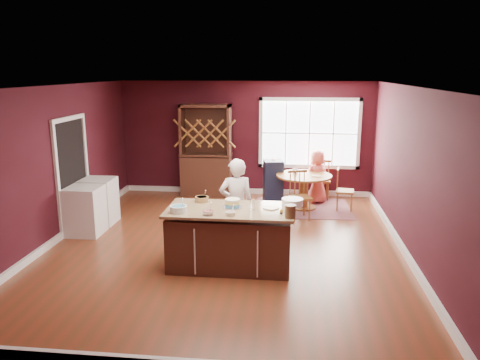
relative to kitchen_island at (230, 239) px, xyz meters
name	(u,v)px	position (x,y,z in m)	size (l,w,h in m)	color
room_shell	(225,169)	(-0.19, 0.85, 0.91)	(7.00, 7.00, 7.00)	brown
window	(309,133)	(1.31, 4.32, 1.06)	(2.36, 0.10, 1.66)	white
doorway	(73,175)	(-3.16, 1.45, 0.59)	(0.08, 1.26, 2.13)	white
kitchen_island	(230,239)	(0.00, 0.00, 0.00)	(1.91, 1.00, 0.92)	#46231A
dining_table	(304,185)	(1.19, 3.21, 0.10)	(1.19, 1.19, 0.75)	brown
baker	(236,205)	(0.01, 0.70, 0.34)	(0.57, 0.37, 1.56)	silver
layer_cake	(233,203)	(0.03, 0.08, 0.54)	(0.32, 0.32, 0.13)	white
bowl_blue	(178,209)	(-0.73, -0.26, 0.53)	(0.25, 0.25, 0.10)	white
bowl_yellow	(202,199)	(-0.49, 0.33, 0.52)	(0.21, 0.21, 0.08)	#A87B44
bowl_pink	(208,213)	(-0.27, -0.34, 0.51)	(0.16, 0.16, 0.06)	white
bowl_olive	(230,214)	(0.05, -0.33, 0.51)	(0.15, 0.15, 0.05)	beige
drinking_glass	(252,205)	(0.34, -0.05, 0.56)	(0.08, 0.08, 0.17)	silver
dinner_plate	(271,208)	(0.61, 0.09, 0.49)	(0.25, 0.25, 0.02)	#FFF5CE
white_tub	(292,202)	(0.93, 0.26, 0.54)	(0.33, 0.33, 0.11)	white
stoneware_crock	(290,211)	(0.90, -0.35, 0.57)	(0.15, 0.15, 0.19)	#4C361D
toy_figurine	(281,212)	(0.77, -0.19, 0.52)	(0.04, 0.04, 0.07)	gold
rug	(303,208)	(1.19, 3.21, -0.43)	(2.03, 1.57, 0.01)	brown
chair_east	(345,189)	(2.07, 3.20, 0.02)	(0.39, 0.37, 0.92)	#9D5726
chair_south	(300,195)	(1.09, 2.45, 0.06)	(0.42, 0.40, 0.99)	brown
chair_north	(321,179)	(1.60, 4.01, 0.05)	(0.41, 0.39, 0.98)	olive
seated_woman	(317,177)	(1.49, 3.70, 0.16)	(0.59, 0.38, 1.20)	#D6594F
high_chair	(273,181)	(0.51, 3.57, 0.07)	(0.41, 0.41, 1.03)	#172137
toddler	(270,168)	(0.44, 3.56, 0.37)	(0.18, 0.14, 0.26)	#8CA5BF
table_plate	(317,176)	(1.45, 3.09, 0.32)	(0.21, 0.21, 0.02)	beige
table_cup	(295,171)	(1.00, 3.37, 0.36)	(0.13, 0.13, 0.10)	white
hutch	(206,151)	(-1.11, 4.07, 0.65)	(1.18, 0.49, 2.17)	#402918
washer	(85,211)	(-2.83, 1.13, 0.00)	(0.61, 0.59, 0.89)	silver
dryer	(99,201)	(-2.83, 1.77, 0.01)	(0.61, 0.60, 0.89)	white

